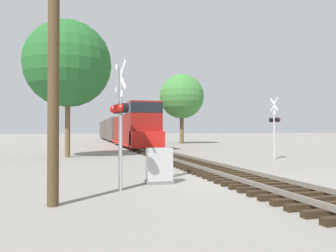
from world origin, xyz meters
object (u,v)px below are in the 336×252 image
freight_train (118,130)px  tree_mid_background (182,97)px  crossing_signal_far (275,123)px  relay_cabinet (159,166)px  crossing_signal_near (120,114)px  tree_far_right (68,64)px  utility_pole (54,18)px

freight_train → tree_mid_background: tree_mid_background is taller
freight_train → crossing_signal_far: freight_train is taller
freight_train → relay_cabinet: size_ratio=40.33×
freight_train → crossing_signal_far: bearing=-79.6°
crossing_signal_near → tree_far_right: (-2.07, 14.01, 4.23)m
relay_cabinet → utility_pole: bearing=-141.5°
freight_train → crossing_signal_near: (-4.76, -43.36, 0.38)m
freight_train → utility_pole: bearing=-98.4°
crossing_signal_near → tree_mid_background: 38.08m
freight_train → tree_mid_background: size_ratio=5.05×
crossing_signal_far → tree_far_right: bearing=68.3°
crossing_signal_far → crossing_signal_near: bearing=128.2°
utility_pole → tree_far_right: 15.81m
tree_far_right → tree_mid_background: 26.33m
tree_far_right → crossing_signal_far: bearing=-22.5°
crossing_signal_far → relay_cabinet: 12.31m
tree_mid_background → relay_cabinet: bearing=-108.8°
relay_cabinet → crossing_signal_far: bearing=38.0°
relay_cabinet → tree_far_right: tree_far_right is taller
crossing_signal_near → utility_pole: utility_pole is taller
crossing_signal_near → relay_cabinet: bearing=110.0°
freight_train → tree_mid_background: (8.48, -7.93, 4.84)m
relay_cabinet → tree_mid_background: size_ratio=0.13×
crossing_signal_far → tree_mid_background: tree_mid_background is taller
crossing_signal_near → tree_mid_background: size_ratio=0.40×
relay_cabinet → tree_mid_background: (11.68, 34.40, 6.28)m
tree_mid_background → crossing_signal_near: bearing=-110.5°
crossing_signal_far → tree_far_right: (-13.22, 5.48, 4.27)m
freight_train → crossing_signal_near: 43.63m
crossing_signal_far → utility_pole: size_ratio=0.44×
tree_far_right → relay_cabinet: bearing=-74.4°
tree_far_right → tree_mid_background: (15.30, 21.42, 0.23)m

